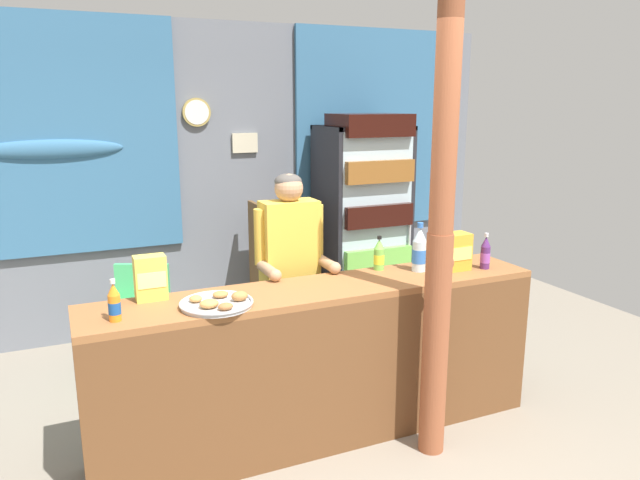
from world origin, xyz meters
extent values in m
plane|color=gray|center=(0.00, 1.10, 0.00)|extent=(7.75, 7.75, 0.00)
cube|color=slate|center=(0.00, 2.80, 1.39)|extent=(5.77, 0.12, 2.78)
cube|color=teal|center=(-1.29, 2.71, 1.80)|extent=(2.04, 0.04, 1.96)
ellipsoid|color=teal|center=(-1.29, 2.69, 1.70)|extent=(1.12, 0.10, 0.16)
cube|color=teal|center=(1.67, 2.71, 1.80)|extent=(1.61, 0.04, 1.96)
ellipsoid|color=teal|center=(1.67, 2.69, 1.70)|extent=(0.89, 0.10, 0.16)
cylinder|color=tan|center=(-0.08, 2.72, 1.99)|extent=(0.25, 0.03, 0.25)
cylinder|color=white|center=(-0.08, 2.70, 1.99)|extent=(0.21, 0.01, 0.21)
cube|color=beige|center=(0.36, 2.72, 1.70)|extent=(0.24, 0.02, 0.18)
cube|color=#935B33|center=(0.13, 0.49, 0.97)|extent=(2.82, 0.51, 0.04)
cube|color=brown|center=(0.13, 0.25, 0.47)|extent=(2.82, 0.04, 0.95)
cube|color=brown|center=(-1.24, 0.49, 0.47)|extent=(0.08, 0.46, 0.95)
cube|color=brown|center=(1.50, 0.49, 0.47)|extent=(0.08, 0.46, 0.95)
cylinder|color=#995133|center=(0.67, 0.05, 0.68)|extent=(0.15, 0.15, 1.35)
cylinder|color=#995133|center=(0.67, 0.05, 2.03)|extent=(0.14, 0.14, 1.35)
ellipsoid|color=#995133|center=(0.74, 0.05, 1.17)|extent=(0.06, 0.05, 0.08)
cube|color=#232328|center=(1.37, 2.61, 0.93)|extent=(0.79, 0.04, 1.86)
cube|color=#232328|center=(1.00, 2.32, 0.93)|extent=(0.04, 0.63, 1.86)
cube|color=#232328|center=(1.75, 2.32, 0.93)|extent=(0.04, 0.63, 1.86)
cube|color=#232328|center=(1.37, 2.32, 1.84)|extent=(0.79, 0.63, 0.04)
cube|color=#232328|center=(1.37, 2.32, 0.04)|extent=(0.79, 0.63, 0.08)
cube|color=silver|center=(1.37, 2.02, 0.98)|extent=(0.73, 0.02, 1.70)
cylinder|color=#B7B7BC|center=(1.71, 1.98, 0.93)|extent=(0.02, 0.02, 0.40)
cube|color=silver|center=(1.37, 2.32, 0.55)|extent=(0.71, 0.55, 0.02)
cube|color=#75C64C|center=(1.37, 2.19, 0.66)|extent=(0.67, 0.51, 0.20)
cube|color=silver|center=(1.37, 2.32, 0.96)|extent=(0.71, 0.55, 0.02)
cube|color=black|center=(1.37, 2.19, 1.07)|extent=(0.67, 0.51, 0.20)
cube|color=silver|center=(1.37, 2.32, 1.36)|extent=(0.71, 0.55, 0.02)
cube|color=brown|center=(1.37, 2.19, 1.47)|extent=(0.67, 0.51, 0.20)
cube|color=silver|center=(1.37, 2.32, 1.76)|extent=(0.71, 0.55, 0.02)
cube|color=black|center=(1.37, 2.19, 1.87)|extent=(0.67, 0.51, 0.20)
cube|color=brown|center=(0.33, 2.40, 0.60)|extent=(0.04, 0.28, 1.20)
cube|color=brown|center=(0.77, 2.40, 0.60)|extent=(0.04, 0.28, 1.20)
cube|color=brown|center=(0.55, 2.40, 1.02)|extent=(0.44, 0.28, 0.02)
cylinder|color=black|center=(0.48, 2.40, 1.09)|extent=(0.07, 0.07, 0.13)
cylinder|color=orange|center=(0.61, 2.40, 1.08)|extent=(0.05, 0.05, 0.10)
cube|color=brown|center=(0.55, 2.40, 0.66)|extent=(0.44, 0.28, 0.02)
cylinder|color=brown|center=(0.48, 2.40, 0.73)|extent=(0.05, 0.05, 0.13)
cylinder|color=orange|center=(0.61, 2.40, 0.73)|extent=(0.07, 0.07, 0.13)
cube|color=brown|center=(0.55, 2.40, 0.30)|extent=(0.44, 0.28, 0.02)
cylinder|color=orange|center=(0.48, 2.40, 0.37)|extent=(0.07, 0.07, 0.11)
cylinder|color=black|center=(0.61, 2.40, 0.39)|extent=(0.06, 0.06, 0.15)
cube|color=#4CC675|center=(-0.82, 1.76, 0.44)|extent=(0.58, 0.58, 0.04)
cube|color=#4CC675|center=(-0.74, 1.94, 0.66)|extent=(0.40, 0.21, 0.40)
cylinder|color=#4CC675|center=(-1.07, 1.67, 0.22)|extent=(0.04, 0.04, 0.44)
cylinder|color=#4CC675|center=(-0.73, 1.51, 0.22)|extent=(0.04, 0.04, 0.44)
cylinder|color=#4CC675|center=(-0.91, 2.02, 0.22)|extent=(0.04, 0.04, 0.44)
cylinder|color=#4CC675|center=(-0.57, 1.85, 0.22)|extent=(0.04, 0.04, 0.44)
cube|color=#4CC675|center=(-1.00, 1.85, 0.56)|extent=(0.20, 0.38, 0.03)
cube|color=#4CC675|center=(-0.64, 1.68, 0.56)|extent=(0.20, 0.38, 0.03)
cylinder|color=#28282D|center=(0.03, 0.98, 0.43)|extent=(0.11, 0.11, 0.87)
cylinder|color=#28282D|center=(0.19, 0.98, 0.43)|extent=(0.11, 0.11, 0.87)
cube|color=gold|center=(0.11, 0.98, 1.15)|extent=(0.38, 0.20, 0.57)
sphere|color=tan|center=(0.11, 0.98, 1.52)|extent=(0.19, 0.19, 0.19)
ellipsoid|color=#4C4742|center=(0.11, 0.99, 1.57)|extent=(0.18, 0.18, 0.10)
cylinder|color=gold|center=(-0.09, 0.98, 1.21)|extent=(0.08, 0.08, 0.37)
cylinder|color=tan|center=(-0.09, 0.83, 1.03)|extent=(0.07, 0.26, 0.07)
sphere|color=tan|center=(-0.09, 0.70, 1.03)|extent=(0.08, 0.08, 0.08)
cylinder|color=gold|center=(0.32, 0.98, 1.21)|extent=(0.08, 0.08, 0.37)
cylinder|color=tan|center=(0.32, 0.83, 1.03)|extent=(0.07, 0.26, 0.07)
sphere|color=tan|center=(0.32, 0.70, 1.03)|extent=(0.08, 0.08, 0.08)
cylinder|color=silver|center=(0.86, 0.54, 1.09)|extent=(0.09, 0.09, 0.20)
cone|color=silver|center=(0.86, 0.54, 1.23)|extent=(0.09, 0.09, 0.09)
cylinder|color=blue|center=(0.86, 0.54, 1.30)|extent=(0.04, 0.04, 0.03)
cylinder|color=blue|center=(0.86, 0.54, 1.09)|extent=(0.09, 0.09, 0.09)
cylinder|color=#75C64C|center=(0.63, 0.67, 1.06)|extent=(0.07, 0.07, 0.14)
cone|color=#75C64C|center=(0.63, 0.67, 1.16)|extent=(0.07, 0.07, 0.06)
cylinder|color=black|center=(0.63, 0.67, 1.21)|extent=(0.03, 0.03, 0.02)
cylinder|color=yellow|center=(0.63, 0.67, 1.06)|extent=(0.07, 0.07, 0.06)
cylinder|color=orange|center=(-1.07, 0.39, 1.06)|extent=(0.06, 0.06, 0.14)
cone|color=orange|center=(-1.07, 0.39, 1.16)|extent=(0.06, 0.06, 0.06)
cylinder|color=white|center=(-1.07, 0.39, 1.20)|extent=(0.03, 0.03, 0.02)
cylinder|color=#194C99|center=(-1.07, 0.39, 1.06)|extent=(0.06, 0.06, 0.06)
cylinder|color=#56286B|center=(1.29, 0.41, 1.06)|extent=(0.06, 0.06, 0.15)
cone|color=#56286B|center=(1.29, 0.41, 1.17)|extent=(0.06, 0.06, 0.07)
cylinder|color=silver|center=(1.29, 0.41, 1.22)|extent=(0.03, 0.03, 0.02)
cylinder|color=purple|center=(1.29, 0.41, 1.06)|extent=(0.06, 0.06, 0.07)
cube|color=#EAD14C|center=(-0.85, 0.66, 1.11)|extent=(0.17, 0.11, 0.25)
cube|color=#FFFF8C|center=(-0.85, 0.60, 1.11)|extent=(0.16, 0.00, 0.09)
cube|color=gold|center=(1.07, 0.47, 1.11)|extent=(0.23, 0.14, 0.25)
cube|color=#FFE26D|center=(1.07, 0.40, 1.11)|extent=(0.21, 0.00, 0.09)
cylinder|color=#BCBCC1|center=(-0.54, 0.39, 1.00)|extent=(0.39, 0.39, 0.02)
torus|color=#BCBCC1|center=(-0.54, 0.39, 1.01)|extent=(0.40, 0.40, 0.02)
ellipsoid|color=#B2753D|center=(-0.41, 0.39, 1.03)|extent=(0.09, 0.07, 0.05)
ellipsoid|color=#B2753D|center=(-0.50, 0.48, 1.02)|extent=(0.09, 0.07, 0.04)
ellipsoid|color=#C68947|center=(-0.64, 0.46, 1.02)|extent=(0.07, 0.07, 0.04)
ellipsoid|color=#C68947|center=(-0.60, 0.34, 1.03)|extent=(0.10, 0.09, 0.05)
ellipsoid|color=#A36638|center=(-0.52, 0.27, 1.02)|extent=(0.08, 0.07, 0.04)
camera|label=1|loc=(-1.29, -2.67, 2.08)|focal=33.62mm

